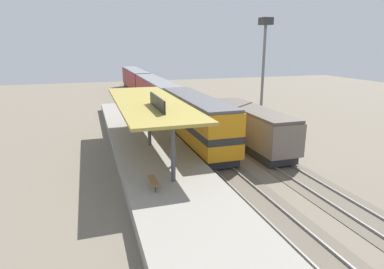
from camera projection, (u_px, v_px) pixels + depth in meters
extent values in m
plane|color=#706656|center=(221.00, 148.00, 29.98)|extent=(120.00, 120.00, 0.00)
cube|color=#5F5649|center=(201.00, 150.00, 29.39)|extent=(3.20, 110.00, 0.04)
cube|color=gray|center=(193.00, 150.00, 29.16)|extent=(0.10, 110.00, 0.16)
cube|color=gray|center=(208.00, 148.00, 29.59)|extent=(0.10, 110.00, 0.16)
cube|color=#5F5649|center=(247.00, 145.00, 30.74)|extent=(3.20, 110.00, 0.04)
cube|color=gray|center=(240.00, 145.00, 30.51)|extent=(0.10, 110.00, 0.16)
cube|color=gray|center=(254.00, 144.00, 30.93)|extent=(0.10, 110.00, 0.16)
cube|color=gray|center=(150.00, 150.00, 27.93)|extent=(6.00, 44.00, 0.90)
cylinder|color=#47474C|center=(173.00, 154.00, 19.98)|extent=(0.28, 0.28, 3.60)
cylinder|color=#47474C|center=(149.00, 124.00, 27.33)|extent=(0.28, 0.28, 3.60)
cylinder|color=#47474C|center=(135.00, 108.00, 34.68)|extent=(0.28, 0.28, 3.60)
cube|color=#A38E3D|center=(148.00, 102.00, 26.83)|extent=(5.20, 18.00, 0.20)
cube|color=black|center=(157.00, 102.00, 23.38)|extent=(0.12, 4.80, 0.90)
cylinder|color=#333338|center=(156.00, 189.00, 18.81)|extent=(0.07, 0.07, 0.42)
cylinder|color=#333338|center=(151.00, 180.00, 20.00)|extent=(0.07, 0.07, 0.42)
cube|color=brown|center=(153.00, 181.00, 19.34)|extent=(0.44, 1.70, 0.08)
cube|color=#28282D|center=(196.00, 140.00, 30.62)|extent=(2.60, 13.60, 0.70)
cube|color=orange|center=(196.00, 118.00, 30.07)|extent=(2.90, 14.40, 3.50)
cube|color=#515156|center=(196.00, 98.00, 29.57)|extent=(2.78, 14.11, 0.24)
cube|color=#282828|center=(196.00, 121.00, 30.14)|extent=(2.93, 14.43, 0.56)
cube|color=#28282D|center=(157.00, 107.00, 47.16)|extent=(2.60, 19.20, 0.70)
cube|color=maroon|center=(156.00, 93.00, 46.63)|extent=(2.90, 20.00, 3.30)
cube|color=slate|center=(156.00, 80.00, 46.16)|extent=(2.78, 19.60, 0.24)
cube|color=#28282D|center=(136.00, 89.00, 66.27)|extent=(2.60, 19.20, 0.70)
cube|color=maroon|center=(135.00, 79.00, 65.74)|extent=(2.90, 20.00, 3.30)
cube|color=slate|center=(135.00, 70.00, 65.27)|extent=(2.78, 19.60, 0.24)
cube|color=#28282D|center=(250.00, 142.00, 30.03)|extent=(2.50, 11.20, 0.70)
cube|color=#6B6056|center=(251.00, 124.00, 29.59)|extent=(2.80, 12.00, 2.60)
cube|color=#554D45|center=(252.00, 109.00, 29.22)|extent=(2.69, 11.76, 0.24)
cylinder|color=slate|center=(262.00, 82.00, 33.33)|extent=(0.28, 0.28, 11.00)
cube|color=#333338|center=(266.00, 21.00, 31.78)|extent=(1.10, 1.10, 0.70)
cylinder|color=#4C4C51|center=(172.00, 160.00, 22.85)|extent=(0.16, 0.16, 0.84)
cylinder|color=#4C4C51|center=(175.00, 160.00, 22.90)|extent=(0.16, 0.16, 0.84)
cylinder|color=olive|center=(173.00, 150.00, 22.68)|extent=(0.34, 0.34, 0.64)
sphere|color=tan|center=(173.00, 144.00, 22.56)|extent=(0.23, 0.23, 0.23)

